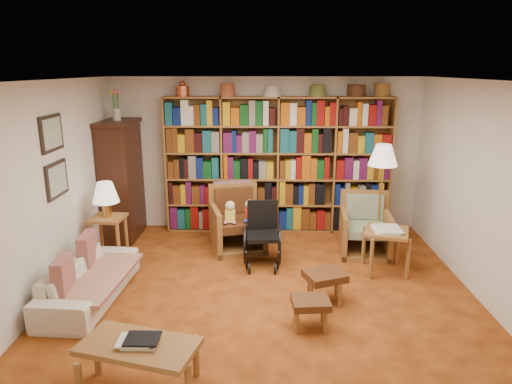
{
  "coord_description": "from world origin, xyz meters",
  "views": [
    {
      "loc": [
        -0.02,
        -4.91,
        2.62
      ],
      "look_at": [
        -0.12,
        0.6,
        1.13
      ],
      "focal_mm": 32.0,
      "sensor_mm": 36.0,
      "label": 1
    }
  ],
  "objects_px": {
    "side_table_lamp": "(109,229)",
    "wheelchair": "(262,236)",
    "footstool_a": "(311,304)",
    "sofa": "(89,280)",
    "floor_lamp": "(383,159)",
    "armchair_leather": "(238,222)",
    "coffee_table": "(139,350)",
    "armchair_sage": "(364,230)",
    "footstool_b": "(325,278)",
    "side_table_papers": "(386,237)"
  },
  "relations": [
    {
      "from": "side_table_lamp",
      "to": "wheelchair",
      "type": "height_order",
      "value": "wheelchair"
    },
    {
      "from": "side_table_lamp",
      "to": "footstool_a",
      "type": "bearing_deg",
      "value": -31.55
    },
    {
      "from": "sofa",
      "to": "floor_lamp",
      "type": "height_order",
      "value": "floor_lamp"
    },
    {
      "from": "armchair_leather",
      "to": "footstool_a",
      "type": "bearing_deg",
      "value": -68.7
    },
    {
      "from": "side_table_lamp",
      "to": "coffee_table",
      "type": "height_order",
      "value": "side_table_lamp"
    },
    {
      "from": "sofa",
      "to": "coffee_table",
      "type": "xyz_separation_m",
      "value": [
        1.01,
        -1.55,
        0.15
      ]
    },
    {
      "from": "footstool_a",
      "to": "coffee_table",
      "type": "height_order",
      "value": "coffee_table"
    },
    {
      "from": "floor_lamp",
      "to": "wheelchair",
      "type": "bearing_deg",
      "value": -162.45
    },
    {
      "from": "armchair_sage",
      "to": "footstool_a",
      "type": "relative_size",
      "value": 2.12
    },
    {
      "from": "floor_lamp",
      "to": "footstool_b",
      "type": "xyz_separation_m",
      "value": [
        -0.99,
        -1.63,
        -1.07
      ]
    },
    {
      "from": "side_table_lamp",
      "to": "armchair_sage",
      "type": "bearing_deg",
      "value": 7.58
    },
    {
      "from": "sofa",
      "to": "footstool_a",
      "type": "bearing_deg",
      "value": -99.34
    },
    {
      "from": "side_table_papers",
      "to": "footstool_a",
      "type": "height_order",
      "value": "side_table_papers"
    },
    {
      "from": "footstool_a",
      "to": "armchair_sage",
      "type": "bearing_deg",
      "value": 64.84
    },
    {
      "from": "armchair_leather",
      "to": "coffee_table",
      "type": "height_order",
      "value": "armchair_leather"
    },
    {
      "from": "side_table_papers",
      "to": "coffee_table",
      "type": "bearing_deg",
      "value": -137.84
    },
    {
      "from": "wheelchair",
      "to": "footstool_b",
      "type": "height_order",
      "value": "wheelchair"
    },
    {
      "from": "armchair_sage",
      "to": "footstool_b",
      "type": "height_order",
      "value": "armchair_sage"
    },
    {
      "from": "side_table_papers",
      "to": "footstool_b",
      "type": "distance_m",
      "value": 1.25
    },
    {
      "from": "armchair_sage",
      "to": "coffee_table",
      "type": "relative_size",
      "value": 0.83
    },
    {
      "from": "coffee_table",
      "to": "side_table_papers",
      "type": "bearing_deg",
      "value": 42.16
    },
    {
      "from": "sofa",
      "to": "armchair_leather",
      "type": "bearing_deg",
      "value": -40.86
    },
    {
      "from": "sofa",
      "to": "floor_lamp",
      "type": "relative_size",
      "value": 1.03
    },
    {
      "from": "armchair_sage",
      "to": "coffee_table",
      "type": "distance_m",
      "value": 3.96
    },
    {
      "from": "side_table_lamp",
      "to": "footstool_a",
      "type": "distance_m",
      "value": 3.08
    },
    {
      "from": "side_table_lamp",
      "to": "coffee_table",
      "type": "xyz_separation_m",
      "value": [
        1.11,
        -2.59,
        -0.11
      ]
    },
    {
      "from": "coffee_table",
      "to": "footstool_a",
      "type": "bearing_deg",
      "value": 33.16
    },
    {
      "from": "floor_lamp",
      "to": "footstool_b",
      "type": "height_order",
      "value": "floor_lamp"
    },
    {
      "from": "armchair_leather",
      "to": "footstool_b",
      "type": "relative_size",
      "value": 1.8
    },
    {
      "from": "coffee_table",
      "to": "armchair_leather",
      "type": "bearing_deg",
      "value": 78.95
    },
    {
      "from": "armchair_leather",
      "to": "armchair_sage",
      "type": "height_order",
      "value": "armchair_leather"
    },
    {
      "from": "footstool_b",
      "to": "coffee_table",
      "type": "distance_m",
      "value": 2.32
    },
    {
      "from": "footstool_a",
      "to": "side_table_papers",
      "type": "bearing_deg",
      "value": 51.25
    },
    {
      "from": "footstool_a",
      "to": "floor_lamp",
      "type": "bearing_deg",
      "value": 61.02
    },
    {
      "from": "sofa",
      "to": "footstool_b",
      "type": "height_order",
      "value": "sofa"
    },
    {
      "from": "floor_lamp",
      "to": "coffee_table",
      "type": "bearing_deg",
      "value": -130.64
    },
    {
      "from": "sofa",
      "to": "floor_lamp",
      "type": "distance_m",
      "value": 4.22
    },
    {
      "from": "wheelchair",
      "to": "footstool_a",
      "type": "height_order",
      "value": "wheelchair"
    },
    {
      "from": "wheelchair",
      "to": "side_table_papers",
      "type": "height_order",
      "value": "wheelchair"
    },
    {
      "from": "sofa",
      "to": "armchair_sage",
      "type": "relative_size",
      "value": 1.87
    },
    {
      "from": "armchair_sage",
      "to": "side_table_papers",
      "type": "height_order",
      "value": "armchair_sage"
    },
    {
      "from": "side_table_lamp",
      "to": "footstool_b",
      "type": "bearing_deg",
      "value": -20.42
    },
    {
      "from": "armchair_sage",
      "to": "wheelchair",
      "type": "relative_size",
      "value": 1.0
    },
    {
      "from": "footstool_b",
      "to": "wheelchair",
      "type": "bearing_deg",
      "value": 123.6
    },
    {
      "from": "coffee_table",
      "to": "wheelchair",
      "type": "bearing_deg",
      "value": 69.07
    },
    {
      "from": "side_table_papers",
      "to": "footstool_a",
      "type": "xyz_separation_m",
      "value": [
        -1.12,
        -1.4,
        -0.22
      ]
    },
    {
      "from": "armchair_leather",
      "to": "armchair_sage",
      "type": "distance_m",
      "value": 1.87
    },
    {
      "from": "armchair_sage",
      "to": "footstool_a",
      "type": "distance_m",
      "value": 2.31
    },
    {
      "from": "side_table_lamp",
      "to": "sofa",
      "type": "bearing_deg",
      "value": -84.54
    },
    {
      "from": "footstool_a",
      "to": "footstool_b",
      "type": "distance_m",
      "value": 0.59
    }
  ]
}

